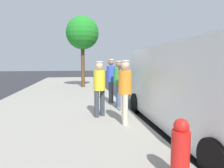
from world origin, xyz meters
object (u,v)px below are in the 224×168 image
(pedestrian_in_orange, at_px, (125,88))
(parking_meter_near, at_px, (121,80))
(fire_hydrant, at_px, (180,152))
(street_tree, at_px, (82,33))
(pedestrian_in_blue, at_px, (111,78))
(pedestrian_in_green, at_px, (118,81))
(pedestrian_in_yellow, at_px, (99,85))
(parked_van, at_px, (196,86))

(pedestrian_in_orange, bearing_deg, parking_meter_near, -98.78)
(parking_meter_near, xyz_separation_m, fire_hydrant, (0.10, 3.89, -0.61))
(parking_meter_near, relative_size, fire_hydrant, 1.77)
(street_tree, bearing_deg, fire_hydrant, 94.85)
(pedestrian_in_blue, bearing_deg, pedestrian_in_green, 99.40)
(parking_meter_near, xyz_separation_m, street_tree, (1.01, -6.85, 2.47))
(pedestrian_in_blue, bearing_deg, street_tree, -80.20)
(pedestrian_in_yellow, height_order, parked_van, parked_van)
(pedestrian_in_blue, bearing_deg, pedestrian_in_yellow, 70.74)
(pedestrian_in_blue, xyz_separation_m, pedestrian_in_green, (-0.13, 0.79, -0.06))
(pedestrian_in_yellow, height_order, street_tree, street_tree)
(pedestrian_in_blue, height_order, fire_hydrant, pedestrian_in_blue)
(pedestrian_in_yellow, relative_size, pedestrian_in_green, 0.99)
(parking_meter_near, bearing_deg, pedestrian_in_blue, -86.86)
(street_tree, bearing_deg, parking_meter_near, 98.41)
(pedestrian_in_green, bearing_deg, street_tree, -80.25)
(pedestrian_in_green, distance_m, street_tree, 6.79)
(pedestrian_in_green, xyz_separation_m, street_tree, (1.07, -6.20, 2.56))
(pedestrian_in_blue, relative_size, pedestrian_in_green, 1.05)
(street_tree, bearing_deg, pedestrian_in_blue, 99.80)
(parked_van, relative_size, street_tree, 1.14)
(parking_meter_near, height_order, pedestrian_in_orange, pedestrian_in_orange)
(parking_meter_near, distance_m, pedestrian_in_orange, 1.36)
(parking_meter_near, distance_m, pedestrian_in_yellow, 0.94)
(pedestrian_in_yellow, xyz_separation_m, street_tree, (0.24, -7.38, 2.57))
(pedestrian_in_yellow, relative_size, parked_van, 0.31)
(pedestrian_in_green, height_order, street_tree, street_tree)
(street_tree, height_order, fire_hydrant, street_tree)
(pedestrian_in_orange, height_order, pedestrian_in_blue, pedestrian_in_blue)
(parking_meter_near, xyz_separation_m, parked_van, (-1.50, 1.80, -0.03))
(parked_van, bearing_deg, pedestrian_in_blue, -64.03)
(pedestrian_in_blue, bearing_deg, pedestrian_in_orange, 87.36)
(parking_meter_near, bearing_deg, street_tree, -81.59)
(pedestrian_in_yellow, relative_size, fire_hydrant, 1.89)
(pedestrian_in_blue, xyz_separation_m, street_tree, (0.93, -5.41, 2.50))
(pedestrian_in_green, height_order, parked_van, parked_van)
(pedestrian_in_yellow, xyz_separation_m, pedestrian_in_green, (-0.82, -1.18, 0.02))
(pedestrian_in_yellow, xyz_separation_m, pedestrian_in_blue, (-0.69, -1.97, 0.07))
(pedestrian_in_orange, xyz_separation_m, street_tree, (0.80, -8.20, 2.56))
(pedestrian_in_blue, height_order, parked_van, parked_van)
(parked_van, bearing_deg, fire_hydrant, 52.65)
(parked_van, bearing_deg, pedestrian_in_orange, -14.81)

